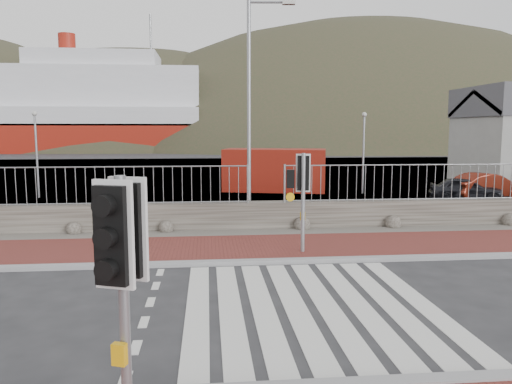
{
  "coord_description": "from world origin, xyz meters",
  "views": [
    {
      "loc": [
        -1.88,
        -8.8,
        3.28
      ],
      "look_at": [
        -0.74,
        3.0,
        1.78
      ],
      "focal_mm": 35.0,
      "sensor_mm": 36.0,
      "label": 1
    }
  ],
  "objects": [
    {
      "name": "ground",
      "position": [
        0.0,
        0.0,
        0.0
      ],
      "size": [
        220.0,
        220.0,
        0.0
      ],
      "primitive_type": "plane",
      "color": "#28282B",
      "rests_on": "ground"
    },
    {
      "name": "sidewalk_far",
      "position": [
        0.0,
        4.5,
        0.04
      ],
      "size": [
        40.0,
        3.0,
        0.08
      ],
      "primitive_type": "cube",
      "color": "maroon",
      "rests_on": "ground"
    },
    {
      "name": "kerb_far",
      "position": [
        0.0,
        3.0,
        0.05
      ],
      "size": [
        40.0,
        0.25,
        0.12
      ],
      "primitive_type": "cube",
      "color": "gray",
      "rests_on": "ground"
    },
    {
      "name": "zebra_crossing",
      "position": [
        -0.0,
        0.0,
        0.01
      ],
      "size": [
        4.62,
        5.6,
        0.01
      ],
      "color": "silver",
      "rests_on": "ground"
    },
    {
      "name": "gravel_strip",
      "position": [
        0.0,
        6.5,
        0.03
      ],
      "size": [
        40.0,
        1.5,
        0.06
      ],
      "primitive_type": "cube",
      "color": "#59544C",
      "rests_on": "ground"
    },
    {
      "name": "stone_wall",
      "position": [
        0.0,
        7.3,
        0.45
      ],
      "size": [
        40.0,
        0.6,
        0.9
      ],
      "primitive_type": "cube",
      "color": "#423D36",
      "rests_on": "ground"
    },
    {
      "name": "railing",
      "position": [
        0.0,
        7.15,
        1.82
      ],
      "size": [
        18.07,
        0.07,
        1.22
      ],
      "color": "gray",
      "rests_on": "stone_wall"
    },
    {
      "name": "quay",
      "position": [
        0.0,
        27.9,
        0.0
      ],
      "size": [
        120.0,
        40.0,
        0.5
      ],
      "primitive_type": "cube",
      "color": "#4C4C4F",
      "rests_on": "ground"
    },
    {
      "name": "water",
      "position": [
        0.0,
        62.9,
        0.0
      ],
      "size": [
        220.0,
        50.0,
        0.05
      ],
      "primitive_type": "cube",
      "color": "#3F4C54",
      "rests_on": "ground"
    },
    {
      "name": "ferry",
      "position": [
        -24.65,
        67.9,
        5.36
      ],
      "size": [
        50.0,
        16.0,
        20.0
      ],
      "color": "maroon",
      "rests_on": "ground"
    },
    {
      "name": "hills_backdrop",
      "position": [
        6.74,
        87.9,
        -23.05
      ],
      "size": [
        254.0,
        90.0,
        100.0
      ],
      "color": "#2E3821",
      "rests_on": "ground"
    },
    {
      "name": "traffic_signal_near",
      "position": [
        -2.73,
        -3.88,
        2.04
      ],
      "size": [
        0.46,
        0.37,
        2.83
      ],
      "rotation": [
        0.0,
        0.0,
        -0.35
      ],
      "color": "gray",
      "rests_on": "ground"
    },
    {
      "name": "traffic_signal_far",
      "position": [
        0.54,
        3.86,
        1.93
      ],
      "size": [
        0.65,
        0.28,
        2.66
      ],
      "rotation": [
        0.0,
        0.0,
        3.0
      ],
      "color": "gray",
      "rests_on": "ground"
    },
    {
      "name": "streetlight",
      "position": [
        -0.35,
        8.09,
        4.22
      ],
      "size": [
        1.59,
        0.31,
        7.5
      ],
      "rotation": [
        0.0,
        0.0,
        -0.09
      ],
      "color": "gray",
      "rests_on": "ground"
    },
    {
      "name": "shipping_container",
      "position": [
        1.68,
        17.52,
        1.11
      ],
      "size": [
        5.72,
        3.44,
        2.23
      ],
      "primitive_type": "cube",
      "rotation": [
        0.0,
        0.0,
        -0.24
      ],
      "color": "maroon",
      "rests_on": "ground"
    },
    {
      "name": "car_a",
      "position": [
        9.95,
        12.96,
        0.54
      ],
      "size": [
        3.43,
        2.24,
        1.09
      ],
      "primitive_type": "imported",
      "rotation": [
        0.0,
        0.0,
        1.24
      ],
      "color": "black",
      "rests_on": "ground"
    },
    {
      "name": "car_b",
      "position": [
        11.2,
        13.39,
        0.62
      ],
      "size": [
        3.94,
        2.13,
        1.23
      ],
      "primitive_type": "imported",
      "rotation": [
        0.0,
        0.0,
        1.8
      ],
      "color": "#57170C",
      "rests_on": "ground"
    }
  ]
}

